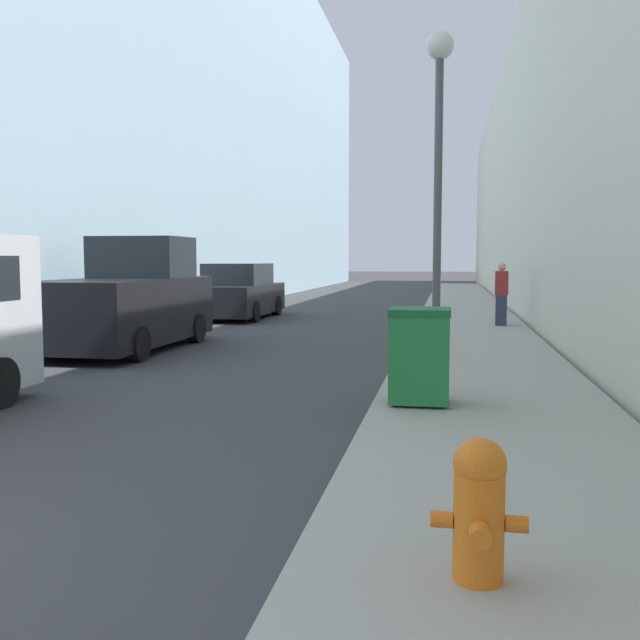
% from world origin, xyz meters
% --- Properties ---
extents(sidewalk_right, '(2.87, 60.00, 0.13)m').
position_xyz_m(sidewalk_right, '(4.71, 18.00, 0.07)').
color(sidewalk_right, '#9E998E').
rests_on(sidewalk_right, ground).
extents(building_left_glass, '(12.00, 60.00, 17.71)m').
position_xyz_m(building_left_glass, '(-10.10, 26.00, 8.85)').
color(building_left_glass, '#99B7C6').
rests_on(building_left_glass, ground).
extents(fire_hydrant, '(0.51, 0.40, 0.78)m').
position_xyz_m(fire_hydrant, '(4.34, 1.10, 0.54)').
color(fire_hydrant, orange).
rests_on(fire_hydrant, sidewalk_right).
extents(trash_bin, '(0.72, 0.71, 1.14)m').
position_xyz_m(trash_bin, '(3.83, 5.77, 0.72)').
color(trash_bin, '#1E7538').
rests_on(trash_bin, sidewalk_right).
extents(lamppost, '(0.47, 0.47, 5.50)m').
position_xyz_m(lamppost, '(3.95, 9.71, 3.76)').
color(lamppost, '#4C4C51').
rests_on(lamppost, sidewalk_right).
extents(pickup_truck, '(2.11, 4.84, 2.31)m').
position_xyz_m(pickup_truck, '(-2.27, 10.89, 0.97)').
color(pickup_truck, black).
rests_on(pickup_truck, ground).
extents(parked_sedan_near, '(1.97, 4.59, 1.70)m').
position_xyz_m(parked_sedan_near, '(-2.31, 18.70, 0.78)').
color(parked_sedan_near, black).
rests_on(parked_sedan_near, ground).
extents(pedestrian_on_sidewalk, '(0.33, 0.21, 1.61)m').
position_xyz_m(pedestrian_on_sidewalk, '(5.49, 16.18, 0.94)').
color(pedestrian_on_sidewalk, '#2D3347').
rests_on(pedestrian_on_sidewalk, sidewalk_right).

